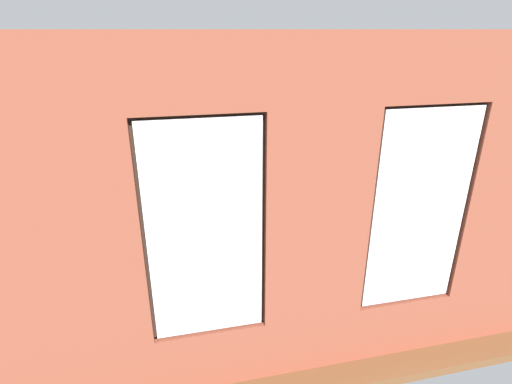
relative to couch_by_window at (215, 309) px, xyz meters
The scene contains 20 objects.
ground_plane 2.36m from the couch_by_window, 111.89° to the right, with size 7.29×6.37×0.10m, color brown.
brick_wall_with_windows 1.66m from the couch_by_window, 143.18° to the left, with size 6.69×0.30×3.21m.
white_wall_right 3.37m from the couch_by_window, 38.87° to the right, with size 0.10×5.37×3.21m, color silver.
couch_by_window is the anchor object (origin of this frame).
couch_left 4.11m from the couch_by_window, 148.73° to the right, with size 0.91×1.74×0.80m.
coffee_table 2.58m from the couch_by_window, 109.86° to the right, with size 1.51×0.81×0.43m.
cup_ceramic 2.51m from the couch_by_window, 113.23° to the right, with size 0.07×0.07×0.08m, color #4C4C51.
candle_jar 2.88m from the couch_by_window, 116.68° to the right, with size 0.08×0.08×0.11m, color #B7333D.
table_plant_small 2.63m from the couch_by_window, 105.23° to the right, with size 0.16×0.16×0.24m.
remote_gray 2.58m from the couch_by_window, 109.86° to the right, with size 0.05×0.17×0.02m, color #59595B.
remote_black 2.35m from the couch_by_window, 100.44° to the right, with size 0.05×0.17×0.02m, color black.
media_console 3.11m from the couch_by_window, 46.80° to the right, with size 0.92×0.42×0.45m, color black.
tv_flatscreen 3.14m from the couch_by_window, 46.84° to the right, with size 0.91×0.20×0.67m.
papasan_chair 4.28m from the couch_by_window, 103.00° to the right, with size 1.03×1.03×0.66m.
potted_plant_near_tv 2.11m from the couch_by_window, 40.65° to the right, with size 0.88×0.97×1.39m.
potted_plant_beside_window_right 1.64m from the couch_by_window, ahead, with size 1.09×1.14×1.54m.
potted_plant_corner_far_left 3.67m from the couch_by_window, behind, with size 0.55×0.55×0.71m.
potted_plant_between_couches 1.39m from the couch_by_window, behind, with size 0.54×0.54×0.95m.
potted_plant_corner_near_left 5.69m from the couch_by_window, 130.00° to the right, with size 1.04×0.94×1.25m.
potted_plant_by_left_couch 4.64m from the couch_by_window, 132.09° to the right, with size 0.36×0.36×0.60m.
Camera 1 is at (1.23, 5.76, 3.21)m, focal length 28.00 mm.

